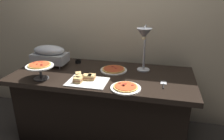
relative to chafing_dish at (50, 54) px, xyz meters
name	(u,v)px	position (x,y,z in m)	size (l,w,h in m)	color
ground_plane	(103,132)	(0.66, -0.11, -0.90)	(8.00, 8.00, 0.00)	#38332D
back_wall	(113,25)	(0.66, 0.39, 0.30)	(4.40, 0.04, 2.40)	#C6B593
buffet_table	(103,104)	(0.66, -0.11, -0.51)	(1.90, 0.84, 0.76)	black
chafing_dish	(50,54)	(0.00, 0.00, 0.00)	(0.40, 0.23, 0.24)	#B7BABF
heat_lamp	(144,38)	(1.08, -0.03, 0.25)	(0.15, 0.30, 0.50)	#B7BABF
pizza_plate_front	(114,70)	(0.76, 0.00, -0.13)	(0.29, 0.29, 0.03)	white
pizza_plate_center	(126,87)	(0.96, -0.41, -0.13)	(0.28, 0.28, 0.03)	white
pizza_plate_raised_stand	(40,67)	(0.10, -0.38, -0.01)	(0.27, 0.27, 0.16)	#595B60
sandwich_platter	(85,79)	(0.56, -0.35, -0.12)	(0.38, 0.27, 0.06)	white
sauce_cup_near	(78,61)	(0.28, 0.15, -0.12)	(0.07, 0.07, 0.04)	black
serving_spatula	(163,84)	(1.30, -0.25, -0.14)	(0.06, 0.17, 0.01)	#B7BABF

